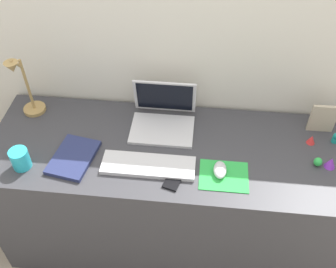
{
  "coord_description": "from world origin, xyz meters",
  "views": [
    {
      "loc": [
        0.1,
        -1.24,
        2.07
      ],
      "look_at": [
        -0.03,
        0.0,
        0.83
      ],
      "focal_mm": 42.27,
      "sensor_mm": 36.0,
      "label": 1
    }
  ],
  "objects_px": {
    "desk_lamp": "(25,89)",
    "picture_frame": "(323,119)",
    "coffee_mug": "(20,159)",
    "toy_figurine_teal": "(336,138)",
    "laptop": "(163,115)",
    "toy_figurine_red": "(311,139)",
    "keyboard": "(148,165)",
    "notebook_pad": "(73,157)",
    "toy_figurine_purple": "(331,163)",
    "toy_figurine_green": "(318,162)",
    "cell_phone": "(174,178)",
    "mouse": "(220,170)"
  },
  "relations": [
    {
      "from": "desk_lamp",
      "to": "toy_figurine_teal",
      "type": "xyz_separation_m",
      "value": [
        1.47,
        -0.04,
        -0.14
      ]
    },
    {
      "from": "picture_frame",
      "to": "toy_figurine_green",
      "type": "distance_m",
      "value": 0.24
    },
    {
      "from": "laptop",
      "to": "coffee_mug",
      "type": "distance_m",
      "value": 0.68
    },
    {
      "from": "toy_figurine_red",
      "to": "toy_figurine_green",
      "type": "bearing_deg",
      "value": -86.54
    },
    {
      "from": "keyboard",
      "to": "cell_phone",
      "type": "relative_size",
      "value": 3.2
    },
    {
      "from": "notebook_pad",
      "to": "toy_figurine_red",
      "type": "bearing_deg",
      "value": 21.16
    },
    {
      "from": "keyboard",
      "to": "picture_frame",
      "type": "xyz_separation_m",
      "value": [
        0.78,
        0.32,
        0.06
      ]
    },
    {
      "from": "desk_lamp",
      "to": "toy_figurine_purple",
      "type": "xyz_separation_m",
      "value": [
        1.42,
        -0.2,
        -0.14
      ]
    },
    {
      "from": "toy_figurine_teal",
      "to": "laptop",
      "type": "bearing_deg",
      "value": 176.98
    },
    {
      "from": "cell_phone",
      "to": "laptop",
      "type": "bearing_deg",
      "value": 121.1
    },
    {
      "from": "coffee_mug",
      "to": "toy_figurine_teal",
      "type": "distance_m",
      "value": 1.42
    },
    {
      "from": "laptop",
      "to": "toy_figurine_red",
      "type": "xyz_separation_m",
      "value": [
        0.7,
        -0.06,
        -0.03
      ]
    },
    {
      "from": "cell_phone",
      "to": "desk_lamp",
      "type": "height_order",
      "value": "desk_lamp"
    },
    {
      "from": "toy_figurine_green",
      "to": "toy_figurine_teal",
      "type": "bearing_deg",
      "value": 56.21
    },
    {
      "from": "notebook_pad",
      "to": "picture_frame",
      "type": "height_order",
      "value": "picture_frame"
    },
    {
      "from": "desk_lamp",
      "to": "coffee_mug",
      "type": "xyz_separation_m",
      "value": [
        0.07,
        -0.33,
        -0.12
      ]
    },
    {
      "from": "toy_figurine_teal",
      "to": "toy_figurine_green",
      "type": "relative_size",
      "value": 1.29
    },
    {
      "from": "toy_figurine_purple",
      "to": "toy_figurine_green",
      "type": "bearing_deg",
      "value": 175.17
    },
    {
      "from": "toy_figurine_green",
      "to": "keyboard",
      "type": "bearing_deg",
      "value": -173.1
    },
    {
      "from": "keyboard",
      "to": "notebook_pad",
      "type": "xyz_separation_m",
      "value": [
        -0.34,
        0.01,
        0.0
      ]
    },
    {
      "from": "desk_lamp",
      "to": "toy_figurine_green",
      "type": "height_order",
      "value": "desk_lamp"
    },
    {
      "from": "toy_figurine_teal",
      "to": "picture_frame",
      "type": "bearing_deg",
      "value": 129.14
    },
    {
      "from": "notebook_pad",
      "to": "toy_figurine_purple",
      "type": "relative_size",
      "value": 4.57
    },
    {
      "from": "cell_phone",
      "to": "toy_figurine_green",
      "type": "bearing_deg",
      "value": 29.96
    },
    {
      "from": "cell_phone",
      "to": "desk_lamp",
      "type": "relative_size",
      "value": 0.36
    },
    {
      "from": "mouse",
      "to": "picture_frame",
      "type": "height_order",
      "value": "picture_frame"
    },
    {
      "from": "toy_figurine_green",
      "to": "notebook_pad",
      "type": "bearing_deg",
      "value": -175.91
    },
    {
      "from": "notebook_pad",
      "to": "toy_figurine_green",
      "type": "bearing_deg",
      "value": 14.0
    },
    {
      "from": "desk_lamp",
      "to": "picture_frame",
      "type": "distance_m",
      "value": 1.41
    },
    {
      "from": "toy_figurine_green",
      "to": "coffee_mug",
      "type": "bearing_deg",
      "value": -173.73
    },
    {
      "from": "desk_lamp",
      "to": "coffee_mug",
      "type": "distance_m",
      "value": 0.36
    },
    {
      "from": "coffee_mug",
      "to": "toy_figurine_purple",
      "type": "height_order",
      "value": "coffee_mug"
    },
    {
      "from": "keyboard",
      "to": "toy_figurine_purple",
      "type": "relative_size",
      "value": 7.81
    },
    {
      "from": "desk_lamp",
      "to": "notebook_pad",
      "type": "bearing_deg",
      "value": -43.29
    },
    {
      "from": "toy_figurine_purple",
      "to": "toy_figurine_teal",
      "type": "bearing_deg",
      "value": 72.35
    },
    {
      "from": "cell_phone",
      "to": "notebook_pad",
      "type": "xyz_separation_m",
      "value": [
        -0.46,
        0.07,
        0.01
      ]
    },
    {
      "from": "laptop",
      "to": "notebook_pad",
      "type": "height_order",
      "value": "laptop"
    },
    {
      "from": "laptop",
      "to": "mouse",
      "type": "distance_m",
      "value": 0.4
    },
    {
      "from": "mouse",
      "to": "toy_figurine_green",
      "type": "bearing_deg",
      "value": 12.05
    },
    {
      "from": "picture_frame",
      "to": "toy_figurine_teal",
      "type": "xyz_separation_m",
      "value": [
        0.06,
        -0.07,
        -0.05
      ]
    },
    {
      "from": "keyboard",
      "to": "toy_figurine_green",
      "type": "xyz_separation_m",
      "value": [
        0.74,
        0.09,
        0.01
      ]
    },
    {
      "from": "laptop",
      "to": "picture_frame",
      "type": "bearing_deg",
      "value": 2.29
    },
    {
      "from": "notebook_pad",
      "to": "toy_figurine_purple",
      "type": "height_order",
      "value": "toy_figurine_purple"
    },
    {
      "from": "toy_figurine_purple",
      "to": "cell_phone",
      "type": "bearing_deg",
      "value": -168.26
    },
    {
      "from": "desk_lamp",
      "to": "picture_frame",
      "type": "xyz_separation_m",
      "value": [
        1.41,
        0.04,
        -0.09
      ]
    },
    {
      "from": "desk_lamp",
      "to": "picture_frame",
      "type": "bearing_deg",
      "value": 1.45
    },
    {
      "from": "toy_figurine_teal",
      "to": "toy_figurine_green",
      "type": "height_order",
      "value": "toy_figurine_teal"
    },
    {
      "from": "toy_figurine_green",
      "to": "laptop",
      "type": "bearing_deg",
      "value": 164.43
    },
    {
      "from": "desk_lamp",
      "to": "toy_figurine_purple",
      "type": "bearing_deg",
      "value": -7.85
    },
    {
      "from": "notebook_pad",
      "to": "toy_figurine_teal",
      "type": "height_order",
      "value": "toy_figurine_teal"
    }
  ]
}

